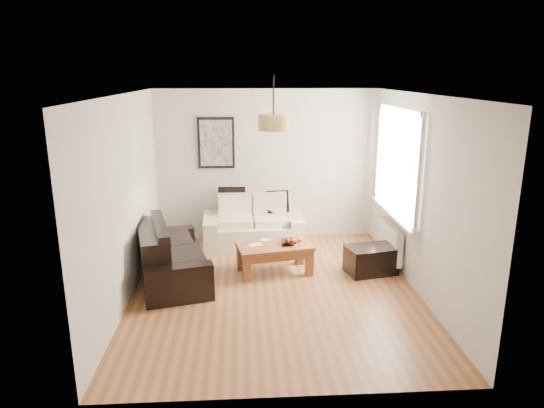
{
  "coord_description": "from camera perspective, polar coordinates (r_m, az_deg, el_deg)",
  "views": [
    {
      "loc": [
        -0.41,
        -6.04,
        2.86
      ],
      "look_at": [
        0.0,
        0.6,
        1.05
      ],
      "focal_mm": 32.04,
      "sensor_mm": 36.0,
      "label": 1
    }
  ],
  "objects": [
    {
      "name": "fruit_bowl",
      "position": [
        7.11,
        2.06,
        -4.49
      ],
      "size": [
        0.25,
        0.25,
        0.06
      ],
      "primitive_type": "imported",
      "rotation": [
        0.0,
        0.0,
        -0.02
      ],
      "color": "black",
      "rests_on": "coffee_table"
    },
    {
      "name": "orange_a",
      "position": [
        7.13,
        2.6,
        -4.33
      ],
      "size": [
        0.09,
        0.09,
        0.08
      ],
      "primitive_type": "sphere",
      "rotation": [
        0.0,
        0.0,
        -0.19
      ],
      "color": "#FF4F15",
      "rests_on": "fruit_bowl"
    },
    {
      "name": "wall_right",
      "position": [
        6.65,
        16.9,
        0.99
      ],
      "size": [
        0.04,
        4.5,
        2.6
      ],
      "primitive_type": null,
      "color": "silver",
      "rests_on": "floor"
    },
    {
      "name": "wall_back",
      "position": [
        8.44,
        -0.7,
        4.57
      ],
      "size": [
        3.8,
        0.04,
        2.6
      ],
      "primitive_type": null,
      "color": "silver",
      "rests_on": "floor"
    },
    {
      "name": "window_bay",
      "position": [
        7.32,
        14.65,
        4.81
      ],
      "size": [
        0.14,
        1.9,
        1.6
      ],
      "primitive_type": null,
      "color": "white",
      "rests_on": "wall_right"
    },
    {
      "name": "wall_front",
      "position": [
        4.12,
        2.48,
        -7.05
      ],
      "size": [
        3.8,
        0.04,
        2.6
      ],
      "primitive_type": null,
      "color": "silver",
      "rests_on": "floor"
    },
    {
      "name": "poster",
      "position": [
        8.35,
        -6.58,
        7.14
      ],
      "size": [
        0.62,
        0.04,
        0.87
      ],
      "primitive_type": null,
      "color": "black",
      "rests_on": "wall_back"
    },
    {
      "name": "floor",
      "position": [
        6.69,
        0.32,
        -10.07
      ],
      "size": [
        4.5,
        4.5,
        0.0
      ],
      "primitive_type": "plane",
      "color": "brown",
      "rests_on": "ground"
    },
    {
      "name": "loveseat_cream",
      "position": [
        8.19,
        -2.24,
        -2.17
      ],
      "size": [
        1.69,
        0.97,
        0.82
      ],
      "primitive_type": null,
      "rotation": [
        0.0,
        0.0,
        0.04
      ],
      "color": "beige",
      "rests_on": "floor"
    },
    {
      "name": "cushion_right",
      "position": [
        8.32,
        0.61,
        0.28
      ],
      "size": [
        0.4,
        0.19,
        0.38
      ],
      "primitive_type": "cube",
      "rotation": [
        0.0,
        0.0,
        0.19
      ],
      "color": "black",
      "rests_on": "loveseat_cream"
    },
    {
      "name": "pendant_shade",
      "position": [
        6.38,
        0.17,
        9.56
      ],
      "size": [
        0.4,
        0.4,
        0.2
      ],
      "primitive_type": "cylinder",
      "color": "tan",
      "rests_on": "ceiling"
    },
    {
      "name": "radiator",
      "position": [
        7.61,
        13.75,
        -4.25
      ],
      "size": [
        0.1,
        0.9,
        0.52
      ],
      "primitive_type": "cube",
      "color": "white",
      "rests_on": "wall_right"
    },
    {
      "name": "wall_left",
      "position": [
        6.41,
        -16.85,
        0.47
      ],
      "size": [
        0.04,
        4.5,
        2.6
      ],
      "primitive_type": null,
      "color": "silver",
      "rests_on": "floor"
    },
    {
      "name": "ottoman",
      "position": [
        7.31,
        11.54,
        -6.44
      ],
      "size": [
        0.78,
        0.59,
        0.4
      ],
      "primitive_type": "cube",
      "rotation": [
        0.0,
        0.0,
        0.21
      ],
      "color": "black",
      "rests_on": "floor"
    },
    {
      "name": "cushion_left",
      "position": [
        8.29,
        -4.74,
        0.44
      ],
      "size": [
        0.46,
        0.15,
        0.46
      ],
      "primitive_type": "cube",
      "rotation": [
        0.0,
        0.0,
        -0.03
      ],
      "color": "black",
      "rests_on": "loveseat_cream"
    },
    {
      "name": "orange_b",
      "position": [
        7.18,
        3.34,
        -4.22
      ],
      "size": [
        0.07,
        0.07,
        0.07
      ],
      "primitive_type": "sphere",
      "rotation": [
        0.0,
        0.0,
        -0.0
      ],
      "color": "#E25813",
      "rests_on": "fruit_bowl"
    },
    {
      "name": "orange_c",
      "position": [
        7.15,
        1.96,
        -4.28
      ],
      "size": [
        0.08,
        0.08,
        0.07
      ],
      "primitive_type": "sphere",
      "rotation": [
        0.0,
        0.0,
        -0.23
      ],
      "color": "#D64412",
      "rests_on": "fruit_bowl"
    },
    {
      "name": "sofa_leather",
      "position": [
        7.04,
        -11.69,
        -5.69
      ],
      "size": [
        1.28,
        1.94,
        0.77
      ],
      "primitive_type": null,
      "rotation": [
        0.0,
        0.0,
        1.82
      ],
      "color": "black",
      "rests_on": "floor"
    },
    {
      "name": "coffee_table",
      "position": [
        7.16,
        0.29,
        -6.43
      ],
      "size": [
        1.16,
        0.78,
        0.43
      ],
      "primitive_type": null,
      "rotation": [
        0.0,
        0.0,
        0.2
      ],
      "color": "brown",
      "rests_on": "floor"
    },
    {
      "name": "papers",
      "position": [
        7.08,
        -1.92,
        -4.79
      ],
      "size": [
        0.22,
        0.19,
        0.01
      ],
      "primitive_type": "cube",
      "rotation": [
        0.0,
        0.0,
        0.38
      ],
      "color": "white",
      "rests_on": "coffee_table"
    },
    {
      "name": "ceiling",
      "position": [
        6.06,
        0.36,
        12.76
      ],
      "size": [
        3.8,
        4.5,
        0.0
      ],
      "primitive_type": null,
      "color": "white",
      "rests_on": "floor"
    }
  ]
}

